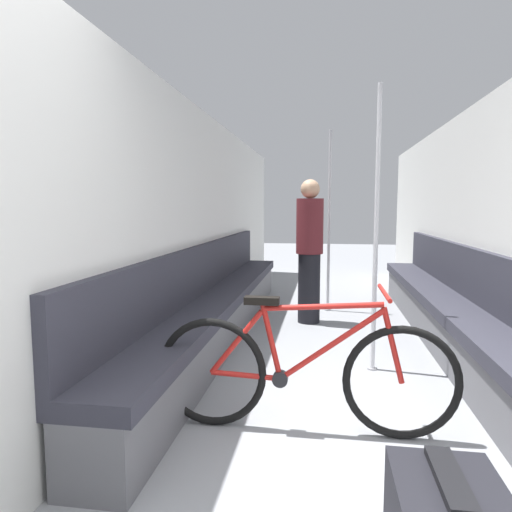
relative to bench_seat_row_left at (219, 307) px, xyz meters
name	(u,v)px	position (x,y,z in m)	size (l,w,h in m)	color
wall_left	(194,225)	(-0.24, -0.01, 0.81)	(0.10, 9.48, 2.25)	silver
wall_right	(484,227)	(2.43, -0.01, 0.81)	(0.10, 9.48, 2.25)	silver
bench_seat_row_left	(219,307)	(0.00, 0.00, 0.00)	(0.43, 5.21, 0.93)	#5B5B60
bench_seat_row_right	(452,315)	(2.19, 0.00, 0.00)	(0.43, 5.21, 0.93)	#5B5B60
bicycle	(303,373)	(0.92, -1.78, 0.04)	(1.74, 0.46, 0.84)	black
grab_pole_near	(376,234)	(1.42, -0.67, 0.77)	(0.08, 0.08, 2.23)	gray
grab_pole_far	(329,224)	(1.07, 1.40, 0.77)	(0.08, 0.08, 2.23)	gray
passenger_standing	(309,250)	(0.86, 0.77, 0.51)	(0.30, 0.30, 1.60)	black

